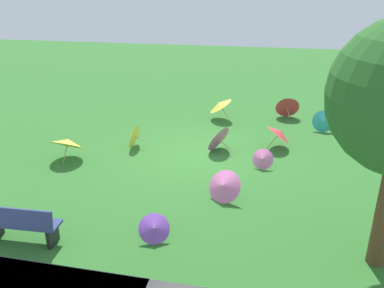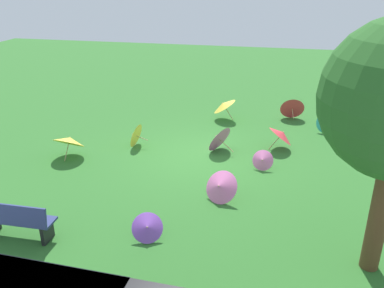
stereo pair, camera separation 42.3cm
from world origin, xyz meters
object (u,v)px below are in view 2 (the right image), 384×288
Objects in this scene: parasol_red_1 at (292,107)px; parasol_red_0 at (282,134)px; parasol_pink_0 at (218,138)px; parasol_teal_0 at (328,123)px; park_bench at (16,220)px; parasol_pink_2 at (220,187)px; parasol_purple_0 at (147,227)px; parasol_yellow_1 at (69,140)px; parasol_yellow_2 at (224,105)px; parasol_pink_1 at (263,160)px; parasol_yellow_0 at (134,135)px.

parasol_red_0 is at bearing 83.69° from parasol_red_1.
parasol_pink_0 reaches higher than parasol_teal_0.
park_bench is 1.54× the size of parasol_pink_2.
parasol_red_0 is at bearing -163.54° from parasol_pink_0.
parasol_purple_0 is 0.73× the size of parasol_yellow_1.
parasol_yellow_2 reaches higher than parasol_yellow_1.
parasol_yellow_0 is (4.14, -0.82, 0.10)m from parasol_pink_1.
parasol_red_0 reaches higher than parasol_yellow_0.
parasol_purple_0 is 0.76× the size of parasol_pink_2.
parasol_purple_0 is 4.46m from parasol_pink_1.
parasol_yellow_2 reaches higher than parasol_purple_0.
park_bench reaches higher than parasol_purple_0.
parasol_purple_0 reaches higher than parasol_pink_1.
parasol_red_1 is at bearing -121.97° from park_bench.
parasol_yellow_2 is (1.71, -4.00, 0.29)m from parasol_pink_1.
parasol_pink_2 is 3.84m from parasol_red_0.
parasol_pink_1 is 1.68m from parasol_red_0.
parasol_pink_1 is 0.62× the size of parasol_pink_2.
parasol_yellow_0 is (-0.72, -5.25, -0.07)m from park_bench.
parasol_purple_0 is at bearing 86.68° from parasol_yellow_2.
parasol_yellow_2 reaches higher than park_bench.
parasol_red_1 is (-1.76, -6.66, 0.06)m from parasol_pink_2.
parasol_red_1 is at bearing -104.80° from parasol_pink_2.
parasol_yellow_0 is at bearing 52.62° from parasol_yellow_2.
parasol_pink_0 is at bearing 58.04° from parasol_red_1.
parasol_red_1 reaches higher than parasol_red_0.
parasol_red_1 reaches higher than parasol_pink_1.
parasol_pink_2 is (-0.53, 2.99, -0.06)m from parasol_pink_0.
parasol_purple_0 is at bearing 81.79° from parasol_pink_0.
parasol_yellow_1 is at bearing 37.59° from parasol_red_1.
parasol_yellow_1 is 8.33m from parasol_red_1.
parasol_red_0 is at bearing 48.50° from parasol_teal_0.
parasol_purple_0 is 0.82× the size of parasol_red_1.
parasol_yellow_1 is 1.04× the size of parasol_pink_2.
parasol_teal_0 is 0.83× the size of parasol_red_1.
parasol_yellow_1 is (5.76, 0.39, 0.26)m from parasol_pink_1.
parasol_yellow_0 is 4.70m from parasol_red_0.
parasol_pink_1 is 0.80× the size of parasol_yellow_0.
park_bench reaches higher than parasol_pink_1.
parasol_pink_0 is 1.34× the size of parasol_yellow_0.
parasol_yellow_1 is at bearing -18.09° from parasol_pink_2.
parasol_pink_2 is (0.92, 1.97, 0.10)m from parasol_pink_1.
parasol_pink_1 is (2.04, 3.34, -0.09)m from parasol_teal_0.
parasol_red_1 is at bearing -164.80° from parasol_yellow_2.
parasol_yellow_0 is 6.30m from parasol_red_1.
parasol_purple_0 is at bearing 57.22° from parasol_pink_2.
parasol_pink_0 reaches higher than parasol_purple_0.
parasol_red_0 is 3.12m from parasol_red_1.
parasol_teal_0 is 3.92m from parasol_pink_1.
parasol_pink_1 is at bearing 72.76° from parasol_red_0.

